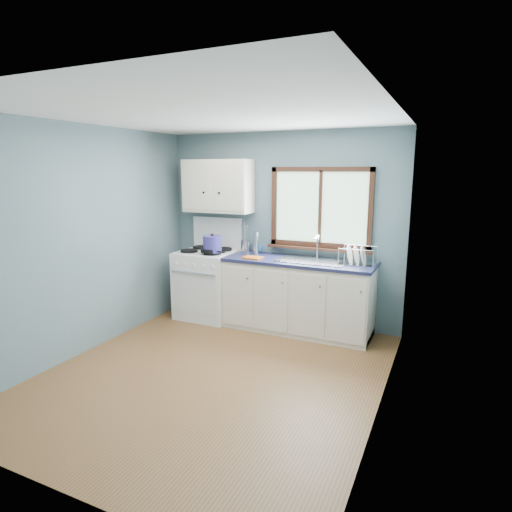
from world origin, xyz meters
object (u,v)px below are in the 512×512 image
at_px(base_cabinets, 297,299).
at_px(sink, 312,266).
at_px(dish_rack, 357,259).
at_px(utensil_crock, 246,246).
at_px(stockpot, 212,244).
at_px(skillet, 211,250).
at_px(gas_range, 208,282).
at_px(thermos, 256,244).

relative_size(base_cabinets, sink, 2.20).
distance_m(sink, dish_rack, 0.55).
xyz_separation_m(utensil_crock, dish_rack, (1.54, -0.14, -0.03)).
xyz_separation_m(stockpot, dish_rack, (1.83, 0.24, -0.09)).
relative_size(base_cabinets, stockpot, 6.57).
relative_size(sink, skillet, 2.03).
xyz_separation_m(gas_range, base_cabinets, (1.31, 0.02, -0.08)).
xyz_separation_m(sink, thermos, (-0.80, 0.08, 0.21)).
bearing_deg(thermos, gas_range, -171.59).
distance_m(sink, skillet, 1.34).
relative_size(stockpot, thermos, 0.96).
bearing_deg(thermos, base_cabinets, -7.65).
bearing_deg(thermos, skillet, -152.22).
xyz_separation_m(gas_range, sink, (1.49, 0.02, 0.37)).
xyz_separation_m(sink, dish_rack, (0.53, 0.06, 0.12)).
xyz_separation_m(skillet, dish_rack, (1.85, 0.25, -0.01)).
xyz_separation_m(base_cabinets, dish_rack, (0.71, 0.06, 0.57)).
bearing_deg(utensil_crock, dish_rack, -5.25).
relative_size(utensil_crock, dish_rack, 0.99).
bearing_deg(dish_rack, gas_range, -177.82).
bearing_deg(stockpot, thermos, 28.07).
bearing_deg(thermos, utensil_crock, 151.01).
distance_m(sink, thermos, 0.83).
height_order(base_cabinets, skillet, skillet).
bearing_deg(base_cabinets, utensil_crock, 166.55).
height_order(skillet, stockpot, stockpot).
bearing_deg(base_cabinets, sink, -0.13).
relative_size(stockpot, dish_rack, 0.67).
height_order(gas_range, sink, gas_range).
height_order(sink, skillet, sink).
bearing_deg(sink, utensil_crock, 168.87).
xyz_separation_m(skillet, stockpot, (0.02, 0.01, 0.08)).
bearing_deg(thermos, sink, -5.97).
bearing_deg(skillet, utensil_crock, 68.45).
xyz_separation_m(base_cabinets, stockpot, (-1.12, -0.18, 0.66)).
relative_size(gas_range, sink, 1.62).
bearing_deg(dish_rack, base_cabinets, -175.46).
height_order(base_cabinets, dish_rack, dish_rack).
xyz_separation_m(sink, skillet, (-1.32, -0.19, 0.13)).
distance_m(utensil_crock, dish_rack, 1.54).
bearing_deg(sink, skillet, -171.72).
xyz_separation_m(gas_range, stockpot, (0.19, -0.17, 0.58)).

